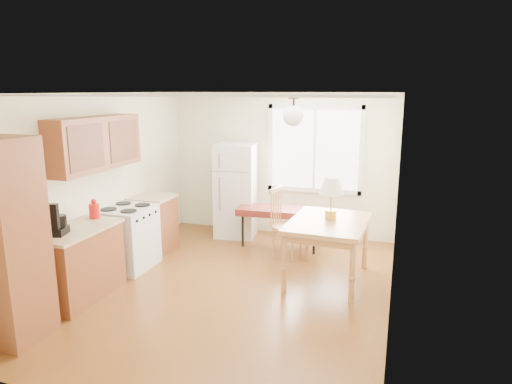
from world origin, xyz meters
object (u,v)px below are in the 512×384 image
at_px(refrigerator, 236,190).
at_px(bench, 281,212).
at_px(dining_table, 328,228).
at_px(chair, 281,218).

bearing_deg(refrigerator, bench, -28.62).
relative_size(dining_table, chair, 1.28).
xyz_separation_m(dining_table, chair, (-0.82, 0.67, -0.11)).
distance_m(dining_table, chair, 1.06).
xyz_separation_m(bench, dining_table, (0.94, -1.10, 0.14)).
bearing_deg(chair, bench, 116.69).
xyz_separation_m(bench, chair, (0.12, -0.43, 0.04)).
bearing_deg(chair, dining_table, -28.16).
bearing_deg(dining_table, bench, 133.50).
distance_m(bench, chair, 0.45).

